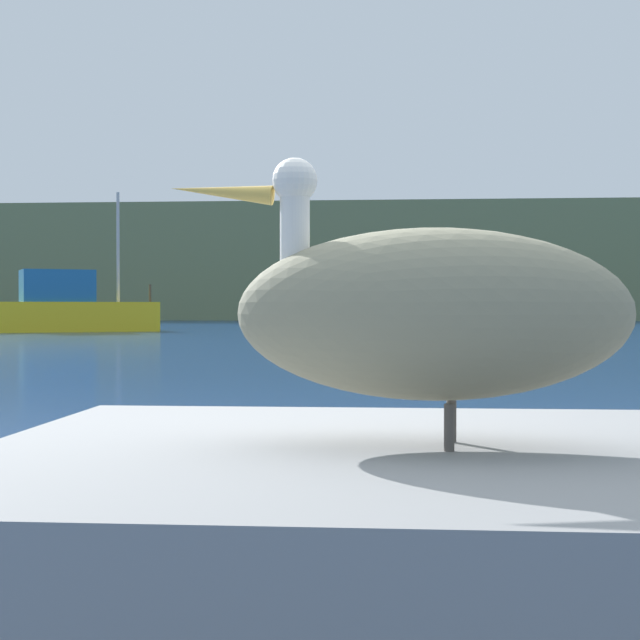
# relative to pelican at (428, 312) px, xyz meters

# --- Properties ---
(ground_plane) EXTENTS (260.00, 260.00, 0.00)m
(ground_plane) POSITION_rel_pelican_xyz_m (-0.45, 0.95, -0.95)
(ground_plane) COLOR navy
(hillside_backdrop) EXTENTS (140.00, 10.37, 8.26)m
(hillside_backdrop) POSITION_rel_pelican_xyz_m (-0.45, 68.42, 3.18)
(hillside_backdrop) COLOR #6B7A51
(hillside_backdrop) RESTS_ON ground
(pier_dock) EXTENTS (2.67, 2.14, 0.55)m
(pier_dock) POSITION_rel_pelican_xyz_m (0.01, -0.00, -0.67)
(pier_dock) COLOR gray
(pier_dock) RESTS_ON ground
(pelican) EXTENTS (1.40, 0.64, 0.86)m
(pelican) POSITION_rel_pelican_xyz_m (0.00, 0.00, 0.00)
(pelican) COLOR gray
(pelican) RESTS_ON pier_dock
(fishing_boat_yellow) EXTENTS (7.29, 5.22, 5.43)m
(fishing_boat_yellow) POSITION_rel_pelican_xyz_m (-12.94, 33.24, -0.06)
(fishing_boat_yellow) COLOR yellow
(fishing_boat_yellow) RESTS_ON ground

